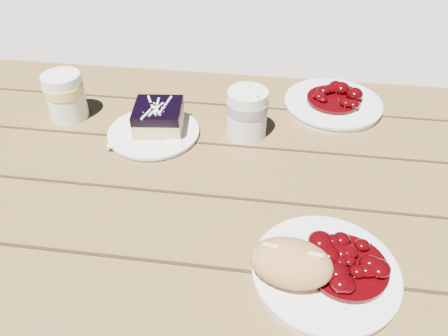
# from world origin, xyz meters

# --- Properties ---
(picnic_table) EXTENTS (2.00, 1.55, 0.75)m
(picnic_table) POSITION_xyz_m (0.00, -0.00, 0.59)
(picnic_table) COLOR brown
(picnic_table) RESTS_ON ground
(main_plate) EXTENTS (0.22, 0.22, 0.02)m
(main_plate) POSITION_xyz_m (0.25, -0.23, 0.76)
(main_plate) COLOR white
(main_plate) RESTS_ON picnic_table
(goulash_stew) EXTENTS (0.12, 0.12, 0.04)m
(goulash_stew) POSITION_xyz_m (0.28, -0.23, 0.79)
(goulash_stew) COLOR #3B0204
(goulash_stew) RESTS_ON main_plate
(bread_roll) EXTENTS (0.13, 0.10, 0.06)m
(bread_roll) POSITION_xyz_m (0.19, -0.25, 0.80)
(bread_roll) COLOR #BE8649
(bread_roll) RESTS_ON main_plate
(dessert_plate) EXTENTS (0.19, 0.19, 0.01)m
(dessert_plate) POSITION_xyz_m (-0.11, 0.10, 0.76)
(dessert_plate) COLOR white
(dessert_plate) RESTS_ON picnic_table
(blueberry_cake) EXTENTS (0.11, 0.11, 0.06)m
(blueberry_cake) POSITION_xyz_m (-0.10, 0.11, 0.79)
(blueberry_cake) COLOR #E1CE7A
(blueberry_cake) RESTS_ON dessert_plate
(fork_dessert) EXTENTS (0.16, 0.06, 0.00)m
(fork_dessert) POSITION_xyz_m (-0.13, 0.04, 0.76)
(fork_dessert) COLOR white
(fork_dessert) RESTS_ON dessert_plate
(coffee_cup) EXTENTS (0.08, 0.08, 0.11)m
(coffee_cup) POSITION_xyz_m (0.09, 0.13, 0.80)
(coffee_cup) COLOR white
(coffee_cup) RESTS_ON picnic_table
(second_plate) EXTENTS (0.22, 0.22, 0.02)m
(second_plate) POSITION_xyz_m (0.28, 0.27, 0.76)
(second_plate) COLOR white
(second_plate) RESTS_ON picnic_table
(second_stew) EXTENTS (0.13, 0.13, 0.04)m
(second_stew) POSITION_xyz_m (0.28, 0.27, 0.79)
(second_stew) COLOR #3B0204
(second_stew) RESTS_ON second_plate
(second_cup) EXTENTS (0.08, 0.08, 0.11)m
(second_cup) POSITION_xyz_m (-0.32, 0.14, 0.80)
(second_cup) COLOR white
(second_cup) RESTS_ON picnic_table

